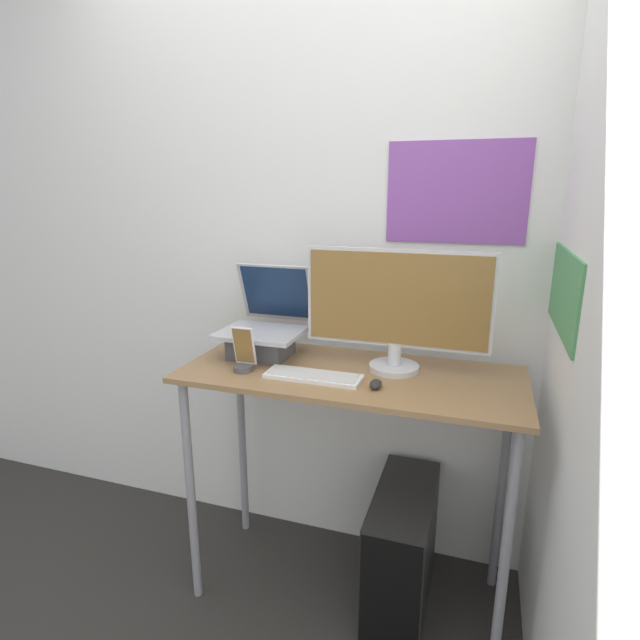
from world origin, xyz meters
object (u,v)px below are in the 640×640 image
at_px(laptop, 264,333).
at_px(mouse, 376,384).
at_px(computer_tower, 402,547).
at_px(monitor, 396,309).
at_px(keyboard, 313,376).
at_px(cell_phone, 243,356).

distance_m(laptop, mouse, 0.53).
distance_m(mouse, computer_tower, 0.73).
bearing_deg(laptop, monitor, -1.24).
bearing_deg(computer_tower, mouse, -122.72).
bearing_deg(monitor, laptop, 178.76).
height_order(monitor, keyboard, monitor).
height_order(keyboard, computer_tower, keyboard).
relative_size(monitor, keyboard, 1.95).
bearing_deg(monitor, cell_phone, -161.03).
xyz_separation_m(monitor, cell_phone, (-0.50, -0.17, -0.17)).
distance_m(monitor, cell_phone, 0.56).
bearing_deg(keyboard, mouse, -4.92).
bearing_deg(keyboard, cell_phone, -178.69).
bearing_deg(monitor, computer_tower, -34.04).
height_order(laptop, monitor, monitor).
height_order(laptop, cell_phone, laptop).
bearing_deg(cell_phone, mouse, -1.57).
bearing_deg(keyboard, monitor, 34.18).
distance_m(keyboard, mouse, 0.22).
distance_m(keyboard, cell_phone, 0.26).
bearing_deg(computer_tower, laptop, 174.53).
bearing_deg(laptop, keyboard, -34.18).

